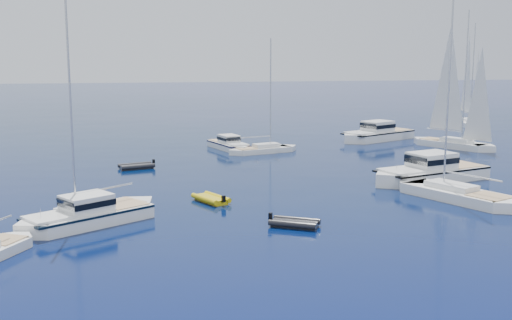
{
  "coord_description": "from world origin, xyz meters",
  "views": [
    {
      "loc": [
        -10.88,
        -23.12,
        10.67
      ],
      "look_at": [
        -2.66,
        25.19,
        2.2
      ],
      "focal_mm": 44.17,
      "sensor_mm": 36.0,
      "label": 1
    }
  ],
  "objects": [
    {
      "name": "motor_cruiser_left",
      "position": [
        -15.02,
        15.96,
        0.0
      ],
      "size": [
        9.39,
        7.72,
        2.47
      ],
      "primitive_type": null,
      "rotation": [
        0.0,
        0.0,
        2.17
      ],
      "color": "silver",
      "rests_on": "ground"
    },
    {
      "name": "sailboat_mid_r",
      "position": [
        11.04,
        18.56,
        0.0
      ],
      "size": [
        7.73,
        11.54,
        16.77
      ],
      "primitive_type": null,
      "rotation": [
        0.0,
        0.0,
        0.46
      ],
      "color": "white",
      "rests_on": "ground"
    },
    {
      "name": "motor_cruiser_centre",
      "position": [
        11.95,
        25.11,
        0.0
      ],
      "size": [
        12.23,
        7.16,
        3.07
      ],
      "primitive_type": null,
      "rotation": [
        0.0,
        0.0,
        1.9
      ],
      "color": "silver",
      "rests_on": "ground"
    },
    {
      "name": "tender_grey_near",
      "position": [
        -2.23,
        13.5,
        0.0
      ],
      "size": [
        3.61,
        3.06,
        0.95
      ],
      "primitive_type": null,
      "rotation": [
        0.0,
        0.0,
        4.21
      ],
      "color": "black",
      "rests_on": "ground"
    },
    {
      "name": "tender_yellow",
      "position": [
        -6.68,
        20.86,
        0.0
      ],
      "size": [
        3.07,
        3.65,
        0.95
      ],
      "primitive_type": null,
      "rotation": [
        0.0,
        0.0,
        0.49
      ],
      "color": "gold",
      "rests_on": "ground"
    },
    {
      "name": "motor_cruiser_horizon",
      "position": [
        -2.24,
        45.11,
        0.0
      ],
      "size": [
        4.72,
        8.05,
        2.02
      ],
      "primitive_type": null,
      "rotation": [
        0.0,
        0.0,
        3.47
      ],
      "color": "silver",
      "rests_on": "ground"
    },
    {
      "name": "sailboat_centre",
      "position": [
        1.04,
        42.2,
        0.0
      ],
      "size": [
        8.75,
        4.69,
        12.47
      ],
      "primitive_type": null,
      "rotation": [
        0.0,
        0.0,
        5.02
      ],
      "color": "silver",
      "rests_on": "ground"
    },
    {
      "name": "motor_cruiser_distant",
      "position": [
        16.29,
        49.26,
        0.0
      ],
      "size": [
        11.7,
        8.46,
        2.99
      ],
      "primitive_type": null,
      "rotation": [
        0.0,
        0.0,
        2.06
      ],
      "color": "silver",
      "rests_on": "ground"
    },
    {
      "name": "tender_grey_far",
      "position": [
        -12.19,
        35.01,
        0.0
      ],
      "size": [
        3.7,
        2.73,
        0.95
      ],
      "primitive_type": null,
      "rotation": [
        0.0,
        0.0,
        1.87
      ],
      "color": "black",
      "rests_on": "ground"
    },
    {
      "name": "ground",
      "position": [
        0.0,
        0.0,
        0.0
      ],
      "size": [
        400.0,
        400.0,
        0.0
      ],
      "primitive_type": "plane",
      "color": "#080E4D",
      "rests_on": "ground"
    },
    {
      "name": "sailboat_sails_far",
      "position": [
        34.79,
        61.64,
        0.0
      ],
      "size": [
        3.99,
        10.54,
        15.12
      ],
      "primitive_type": null,
      "rotation": [
        0.0,
        0.0,
        3.01
      ],
      "color": "white",
      "rests_on": "ground"
    },
    {
      "name": "sailboat_mid_l",
      "position": [
        -14.76,
        17.03,
        0.0
      ],
      "size": [
        9.92,
        8.96,
        15.63
      ],
      "primitive_type": null,
      "rotation": [
        0.0,
        0.0,
        2.27
      ],
      "color": "silver",
      "rests_on": "ground"
    },
    {
      "name": "sailboat_sails_r",
      "position": [
        22.74,
        42.19,
        0.0
      ],
      "size": [
        8.09,
        10.46,
        15.66
      ],
      "primitive_type": null,
      "rotation": [
        0.0,
        0.0,
        3.71
      ],
      "color": "white",
      "rests_on": "ground"
    }
  ]
}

